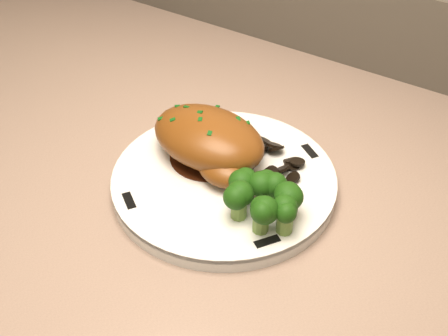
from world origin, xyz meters
The scene contains 9 objects.
plate centered at (-0.14, 1.67, 0.85)m, with size 0.24×0.24×0.02m, color silver.
rim_accent_0 centered at (-0.08, 1.75, 0.86)m, with size 0.02×0.01×0.00m, color black.
rim_accent_1 centered at (-0.22, 1.72, 0.86)m, with size 0.02×0.01×0.00m, color black.
rim_accent_2 centered at (-0.19, 1.58, 0.86)m, with size 0.02×0.01×0.00m, color black.
rim_accent_3 centered at (-0.05, 1.61, 0.86)m, with size 0.02×0.01×0.00m, color black.
gravy_pool centered at (-0.17, 1.68, 0.86)m, with size 0.09×0.09×0.00m, color black.
chicken_breast centered at (-0.16, 1.68, 0.88)m, with size 0.14×0.10×0.05m.
mushroom_pile centered at (-0.11, 1.71, 0.86)m, with size 0.07×0.05×0.02m.
broccoli_florets centered at (-0.07, 1.64, 0.88)m, with size 0.08×0.06×0.04m.
Camera 1 is at (0.11, 1.29, 1.24)m, focal length 45.00 mm.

